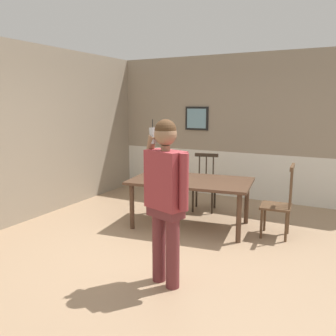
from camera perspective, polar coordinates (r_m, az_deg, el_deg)
The scene contains 7 objects.
ground_plane at distance 4.47m, azimuth 0.22°, elevation -14.05°, with size 6.85×6.85×0.00m, color #9E7F60.
room_back_partition at distance 7.00m, azimuth 12.09°, elevation 6.04°, with size 5.38×0.17×2.78m.
room_left_partition at distance 5.82m, azimuth -24.12°, elevation 4.98°, with size 0.13×6.23×2.78m.
dining_table at distance 5.28m, azimuth 3.73°, elevation -2.73°, with size 1.90×1.25×0.73m.
chair_near_window at distance 5.14m, azimuth 17.61°, elevation -5.58°, with size 0.44×0.44×1.04m.
chair_by_doorway at distance 6.17m, azimuth 5.98°, elevation -2.52°, with size 0.49×0.49×0.98m.
person_figure at distance 3.49m, azimuth -0.32°, elevation -3.96°, with size 0.55×0.33×1.71m.
Camera 1 is at (1.87, -3.61, 1.86)m, focal length 37.47 mm.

